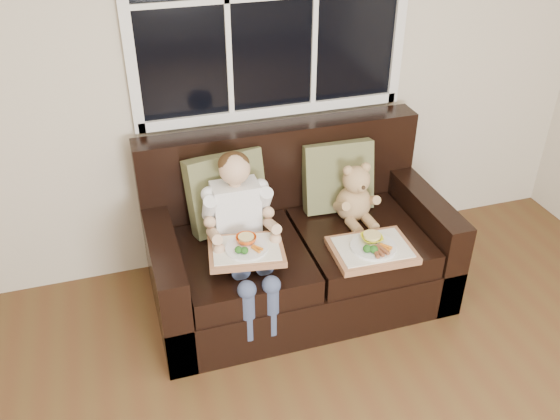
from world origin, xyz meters
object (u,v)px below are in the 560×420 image
object	(u,v)px
loveseat	(295,247)
child	(241,222)
teddy_bear	(355,197)
tray_right	(372,249)
tray_left	(246,249)

from	to	relation	value
loveseat	child	bearing A→B (deg)	-161.53
teddy_bear	tray_right	xyz separation A→B (m)	(-0.04, -0.35, -0.12)
tray_right	tray_left	bearing A→B (deg)	176.24
teddy_bear	tray_left	bearing A→B (deg)	-162.08
tray_left	teddy_bear	bearing A→B (deg)	29.88
teddy_bear	tray_right	distance (m)	0.37
teddy_bear	tray_right	bearing A→B (deg)	-99.47
tray_left	tray_right	xyz separation A→B (m)	(0.69, -0.07, -0.09)
loveseat	teddy_bear	size ratio (longest dim) A/B	4.49
child	teddy_bear	world-z (taller)	child
loveseat	teddy_bear	world-z (taller)	loveseat
loveseat	teddy_bear	bearing A→B (deg)	-1.27
loveseat	child	world-z (taller)	child
loveseat	teddy_bear	xyz separation A→B (m)	(0.36, -0.01, 0.29)
child	tray_right	xyz separation A→B (m)	(0.67, -0.24, -0.16)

